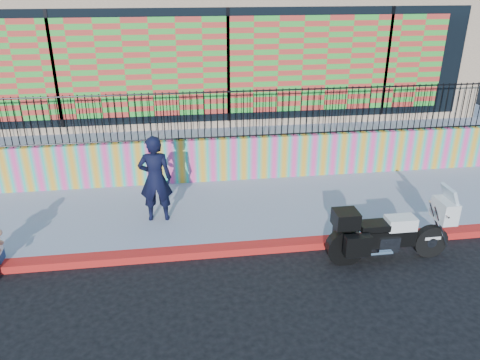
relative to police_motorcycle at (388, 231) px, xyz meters
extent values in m
plane|color=black|center=(-2.38, 0.64, -0.61)|extent=(90.00, 90.00, 0.00)
cube|color=red|center=(-2.38, 0.64, -0.53)|extent=(16.00, 0.30, 0.15)
cube|color=#8C91A8|center=(-2.38, 2.29, -0.53)|extent=(16.00, 3.00, 0.15)
cube|color=#FF439A|center=(-2.38, 3.89, 0.09)|extent=(16.00, 0.20, 1.10)
cube|color=#8C91A8|center=(-2.38, 8.99, 0.02)|extent=(16.00, 10.00, 1.25)
cube|color=tan|center=(-2.38, 8.79, 2.64)|extent=(14.00, 8.00, 4.00)
cube|color=black|center=(-2.38, 4.77, 2.24)|extent=(12.60, 0.04, 2.80)
cube|color=red|center=(-2.38, 4.74, 2.24)|extent=(11.48, 0.02, 2.40)
cylinder|color=black|center=(0.88, 0.00, -0.28)|extent=(0.65, 0.14, 0.65)
cylinder|color=black|center=(-0.79, 0.00, -0.28)|extent=(0.65, 0.14, 0.65)
cube|color=black|center=(0.05, 0.00, -0.11)|extent=(0.93, 0.28, 0.33)
cube|color=silver|center=(0.00, 0.00, -0.21)|extent=(0.39, 0.33, 0.30)
cube|color=white|center=(0.22, 0.00, 0.16)|extent=(0.54, 0.31, 0.24)
cube|color=black|center=(-0.30, 0.00, 0.14)|extent=(0.54, 0.33, 0.12)
cube|color=white|center=(1.06, 0.00, 0.36)|extent=(0.30, 0.51, 0.41)
cube|color=silver|center=(1.10, 0.00, 0.67)|extent=(0.18, 0.45, 0.33)
cube|color=black|center=(-0.84, 0.00, 0.33)|extent=(0.43, 0.41, 0.30)
cube|color=black|center=(-0.69, -0.30, -0.06)|extent=(0.47, 0.18, 0.39)
cube|color=black|center=(-0.69, 0.30, -0.06)|extent=(0.47, 0.18, 0.39)
cube|color=white|center=(0.88, 0.00, -0.18)|extent=(0.31, 0.16, 0.06)
imported|color=black|center=(-4.25, 1.96, 0.48)|extent=(0.70, 0.47, 1.86)
camera|label=1|loc=(-3.76, -7.07, 4.31)|focal=35.00mm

